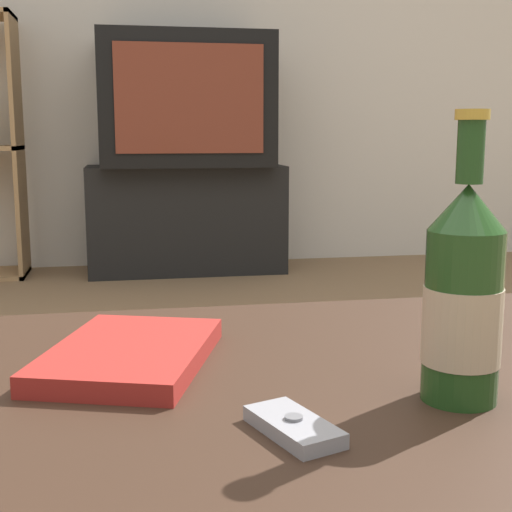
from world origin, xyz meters
name	(u,v)px	position (x,y,z in m)	size (l,w,h in m)	color
back_wall	(134,6)	(0.00, 3.02, 1.30)	(8.00, 0.05, 2.60)	beige
coffee_table	(205,435)	(0.00, 0.00, 0.36)	(1.32, 0.70, 0.42)	#332116
tv_stand	(186,219)	(0.22, 2.77, 0.26)	(0.95, 0.36, 0.52)	black
television	(185,101)	(0.22, 2.76, 0.83)	(0.80, 0.57, 0.61)	black
beer_bottle	(463,298)	(0.25, -0.08, 0.52)	(0.08, 0.08, 0.29)	#1E4219
cell_phone	(294,426)	(0.07, -0.13, 0.42)	(0.08, 0.11, 0.02)	gray
table_book	(130,354)	(-0.08, 0.09, 0.43)	(0.24, 0.29, 0.02)	maroon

